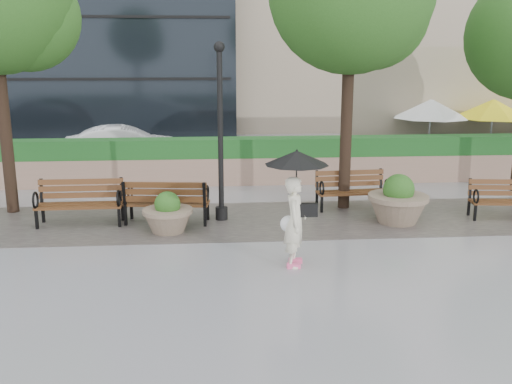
{
  "coord_description": "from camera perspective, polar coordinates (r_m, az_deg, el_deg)",
  "views": [
    {
      "loc": [
        -0.2,
        -9.58,
        3.66
      ],
      "look_at": [
        0.65,
        1.18,
        1.1
      ],
      "focal_mm": 40.0,
      "sensor_mm": 36.0,
      "label": 1
    }
  ],
  "objects": [
    {
      "name": "ground",
      "position": [
        10.25,
        -3.15,
        -7.58
      ],
      "size": [
        100.0,
        100.0,
        0.0
      ],
      "primitive_type": "plane",
      "color": "gray",
      "rests_on": "ground"
    },
    {
      "name": "cobble_strip",
      "position": [
        13.1,
        -3.49,
        -2.88
      ],
      "size": [
        28.0,
        3.2,
        0.01
      ],
      "primitive_type": "cube",
      "color": "#383330",
      "rests_on": "ground"
    },
    {
      "name": "hedge_wall",
      "position": [
        16.85,
        -3.79,
        3.07
      ],
      "size": [
        24.0,
        0.8,
        1.35
      ],
      "color": "#977361",
      "rests_on": "ground"
    },
    {
      "name": "cafe_wall",
      "position": [
        21.91,
        21.98,
        8.04
      ],
      "size": [
        10.0,
        0.6,
        4.0
      ],
      "primitive_type": "cube",
      "color": "tan",
      "rests_on": "ground"
    },
    {
      "name": "cafe_hedge",
      "position": [
        19.92,
        23.07,
        3.0
      ],
      "size": [
        8.0,
        0.5,
        0.9
      ],
      "primitive_type": "cube",
      "color": "#18491C",
      "rests_on": "ground"
    },
    {
      "name": "asphalt_street",
      "position": [
        20.9,
        -3.93,
        3.23
      ],
      "size": [
        40.0,
        7.0,
        0.0
      ],
      "primitive_type": "cube",
      "color": "black",
      "rests_on": "ground"
    },
    {
      "name": "bench_1",
      "position": [
        13.28,
        -17.14,
        -1.93
      ],
      "size": [
        1.88,
        0.76,
        1.0
      ],
      "rotation": [
        0.0,
        0.0,
        0.01
      ],
      "color": "#573319",
      "rests_on": "ground"
    },
    {
      "name": "bench_2",
      "position": [
        12.98,
        -8.87,
        -1.82
      ],
      "size": [
        1.94,
        0.96,
        1.0
      ],
      "rotation": [
        0.0,
        0.0,
        3.02
      ],
      "color": "#573319",
      "rests_on": "ground"
    },
    {
      "name": "bench_3",
      "position": [
        14.24,
        9.54,
        -0.59
      ],
      "size": [
        1.78,
        0.8,
        0.93
      ],
      "rotation": [
        0.0,
        0.0,
        0.07
      ],
      "color": "#573319",
      "rests_on": "ground"
    },
    {
      "name": "bench_4",
      "position": [
        14.4,
        23.76,
        -1.45
      ],
      "size": [
        1.72,
        0.86,
        0.89
      ],
      "rotation": [
        0.0,
        0.0,
        -0.12
      ],
      "color": "#573319",
      "rests_on": "ground"
    },
    {
      "name": "planter_left",
      "position": [
        12.29,
        -8.81,
        -2.44
      ],
      "size": [
        1.07,
        1.07,
        0.89
      ],
      "color": "#7F6B56",
      "rests_on": "ground"
    },
    {
      "name": "planter_right",
      "position": [
        13.2,
        14.0,
        -1.17
      ],
      "size": [
        1.34,
        1.34,
        1.13
      ],
      "color": "#7F6B56",
      "rests_on": "ground"
    },
    {
      "name": "lamppost",
      "position": [
        12.83,
        -3.56,
        4.79
      ],
      "size": [
        0.28,
        0.28,
        3.99
      ],
      "color": "black",
      "rests_on": "ground"
    },
    {
      "name": "tree_0",
      "position": [
        14.66,
        -24.21,
        17.06
      ],
      "size": [
        3.63,
        3.57,
        6.81
      ],
      "color": "black",
      "rests_on": "ground"
    },
    {
      "name": "patio_umb_white",
      "position": [
        19.8,
        17.09,
        7.92
      ],
      "size": [
        2.5,
        2.5,
        2.3
      ],
      "color": "black",
      "rests_on": "ground"
    },
    {
      "name": "patio_umb_yellow_a",
      "position": [
        20.5,
        22.62,
        7.66
      ],
      "size": [
        2.5,
        2.5,
        2.3
      ],
      "color": "black",
      "rests_on": "ground"
    },
    {
      "name": "car_right",
      "position": [
        20.18,
        -12.94,
        4.51
      ],
      "size": [
        4.27,
        1.9,
        1.36
      ],
      "primitive_type": "imported",
      "rotation": [
        0.0,
        0.0,
        1.68
      ],
      "color": "white",
      "rests_on": "ground"
    },
    {
      "name": "pedestrian",
      "position": [
        10.03,
        4.0,
        -0.5
      ],
      "size": [
        1.13,
        1.13,
        2.07
      ],
      "rotation": [
        0.0,
        0.0,
        1.3
      ],
      "color": "#EAE3C5",
      "rests_on": "ground"
    }
  ]
}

